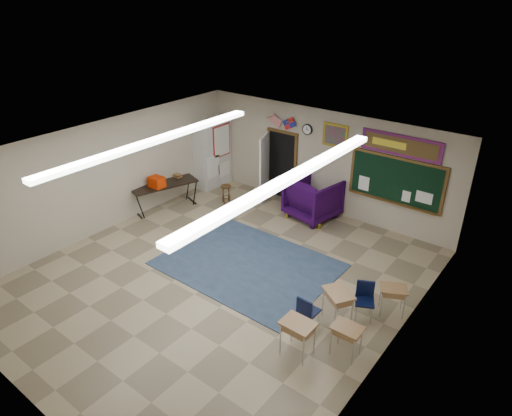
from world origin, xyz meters
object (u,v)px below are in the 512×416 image
Objects in this scene: folding_table at (165,195)px; wooden_stool at (226,194)px; wingback_armchair at (313,198)px; student_desk_front_left at (337,305)px; student_desk_front_right at (392,299)px.

folding_table is 1.85m from wooden_stool.
wooden_stool is (1.18, 1.42, -0.15)m from folding_table.
wooden_stool is (-2.58, -0.84, -0.30)m from wingback_armchair.
wingback_armchair is 1.74× the size of student_desk_front_left.
wooden_stool is (-5.35, 2.76, -0.11)m from student_desk_front_left.
folding_table is 3.63× the size of wooden_stool.
student_desk_front_left is 1.20m from student_desk_front_right.
wingback_armchair is 2.01× the size of student_desk_front_right.
student_desk_front_right reaches higher than wooden_stool.
student_desk_front_right is 7.30m from folding_table.
student_desk_front_right is at bearing 15.36° from folding_table.
folding_table is at bearing -159.17° from student_desk_front_left.
student_desk_front_right is (3.53, -2.67, -0.24)m from wingback_armchair.
student_desk_front_right is at bearing -16.74° from wooden_stool.
student_desk_front_left is 6.67m from folding_table.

